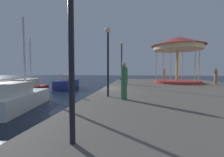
{
  "coord_description": "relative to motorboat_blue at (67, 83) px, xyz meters",
  "views": [
    {
      "loc": [
        2.74,
        -13.32,
        2.35
      ],
      "look_at": [
        -0.05,
        5.7,
        1.33
      ],
      "focal_mm": 24.44,
      "sensor_mm": 36.0,
      "label": 1
    }
  ],
  "objects": [
    {
      "name": "ground_plane",
      "position": [
        6.07,
        -5.64,
        -0.71
      ],
      "size": [
        120.0,
        120.0,
        0.0
      ],
      "primitive_type": "plane",
      "color": "black"
    },
    {
      "name": "quay_dock",
      "position": [
        12.98,
        -5.64,
        -0.31
      ],
      "size": [
        13.83,
        29.49,
        0.8
      ],
      "primitive_type": "cube",
      "color": "#5B564F",
      "rests_on": "ground"
    },
    {
      "name": "motorboat_blue",
      "position": [
        0.0,
        0.0,
        0.0
      ],
      "size": [
        2.2,
        4.38,
        1.85
      ],
      "color": "navy",
      "rests_on": "ground"
    },
    {
      "name": "sailboat_red",
      "position": [
        -1.46,
        -5.65,
        -0.13
      ],
      "size": [
        2.87,
        5.3,
        5.57
      ],
      "color": "maroon",
      "rests_on": "ground"
    },
    {
      "name": "sailboat_white",
      "position": [
        1.69,
        -10.69,
        -0.06
      ],
      "size": [
        2.91,
        5.56,
        5.88
      ],
      "color": "white",
      "rests_on": "ground"
    },
    {
      "name": "carousel",
      "position": [
        14.05,
        0.88,
        4.37
      ],
      "size": [
        6.35,
        6.35,
        5.69
      ],
      "color": "#B23333",
      "rests_on": "quay_dock"
    },
    {
      "name": "lamp_post_mid_promenade",
      "position": [
        7.27,
        -10.06,
        2.91
      ],
      "size": [
        0.36,
        0.36,
        4.1
      ],
      "color": "black",
      "rests_on": "quay_dock"
    },
    {
      "name": "lamp_post_far_end",
      "position": [
        7.58,
        -4.16,
        3.06
      ],
      "size": [
        0.36,
        0.36,
        4.35
      ],
      "color": "black",
      "rests_on": "quay_dock"
    },
    {
      "name": "bollard_north",
      "position": [
        6.73,
        4.97,
        0.29
      ],
      "size": [
        0.24,
        0.24,
        0.4
      ],
      "primitive_type": "cylinder",
      "color": "#2D2D33",
      "rests_on": "quay_dock"
    },
    {
      "name": "bollard_south",
      "position": [
        6.53,
        5.9,
        0.29
      ],
      "size": [
        0.24,
        0.24,
        0.4
      ],
      "primitive_type": "cylinder",
      "color": "#2D2D33",
      "rests_on": "quay_dock"
    },
    {
      "name": "person_near_carousel",
      "position": [
        7.91,
        -1.98,
        1.02
      ],
      "size": [
        0.34,
        0.34,
        1.96
      ],
      "color": "#387247",
      "rests_on": "quay_dock"
    },
    {
      "name": "person_far_corner",
      "position": [
        13.18,
        4.51,
        1.01
      ],
      "size": [
        0.34,
        0.34,
        1.94
      ],
      "color": "tan",
      "rests_on": "quay_dock"
    },
    {
      "name": "person_by_the_water",
      "position": [
        17.86,
        -0.41,
        0.92
      ],
      "size": [
        0.34,
        0.34,
        1.76
      ],
      "color": "#937A4C",
      "rests_on": "quay_dock"
    },
    {
      "name": "person_mid_promenade",
      "position": [
        8.26,
        -10.85,
        1.03
      ],
      "size": [
        0.34,
        0.34,
        1.98
      ],
      "color": "#387247",
      "rests_on": "quay_dock"
    }
  ]
}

